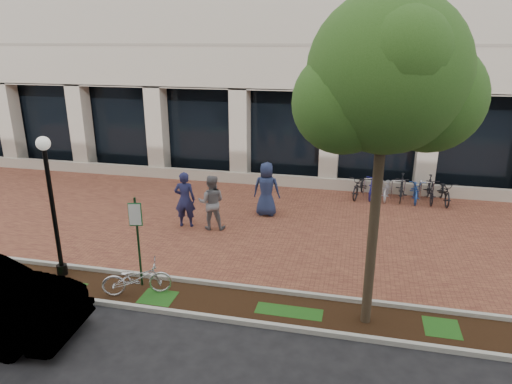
% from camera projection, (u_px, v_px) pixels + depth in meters
% --- Properties ---
extents(ground, '(120.00, 120.00, 0.00)m').
position_uv_depth(ground, '(260.00, 223.00, 16.20)').
color(ground, black).
rests_on(ground, ground).
extents(brick_plaza, '(40.00, 9.00, 0.01)m').
position_uv_depth(brick_plaza, '(260.00, 223.00, 16.20)').
color(brick_plaza, brown).
rests_on(brick_plaza, ground).
extents(planting_strip, '(40.00, 1.50, 0.01)m').
position_uv_depth(planting_strip, '(214.00, 302.00, 11.35)').
color(planting_strip, black).
rests_on(planting_strip, ground).
extents(curb_plaza_side, '(40.00, 0.12, 0.12)m').
position_uv_depth(curb_plaza_side, '(223.00, 285.00, 12.03)').
color(curb_plaza_side, '#AAAAA0').
rests_on(curb_plaza_side, ground).
extents(curb_street_side, '(40.00, 0.12, 0.12)m').
position_uv_depth(curb_street_side, '(204.00, 317.00, 10.64)').
color(curb_street_side, '#AAAAA0').
rests_on(curb_street_side, ground).
extents(parking_sign, '(0.34, 0.07, 2.47)m').
position_uv_depth(parking_sign, '(137.00, 231.00, 11.61)').
color(parking_sign, '#153C1F').
rests_on(parking_sign, ground).
extents(lamppost, '(0.36, 0.36, 3.90)m').
position_uv_depth(lamppost, '(52.00, 200.00, 11.97)').
color(lamppost, black).
rests_on(lamppost, ground).
extents(street_tree, '(3.78, 3.15, 7.16)m').
position_uv_depth(street_tree, '(389.00, 84.00, 8.88)').
color(street_tree, '#473B28').
rests_on(street_tree, ground).
extents(locked_bicycle, '(1.84, 1.23, 0.92)m').
position_uv_depth(locked_bicycle, '(137.00, 278.00, 11.55)').
color(locked_bicycle, silver).
rests_on(locked_bicycle, ground).
extents(pedestrian_left, '(0.78, 0.58, 1.97)m').
position_uv_depth(pedestrian_left, '(185.00, 200.00, 15.66)').
color(pedestrian_left, '#1E214C').
rests_on(pedestrian_left, ground).
extents(pedestrian_mid, '(1.04, 0.87, 1.91)m').
position_uv_depth(pedestrian_mid, '(211.00, 202.00, 15.47)').
color(pedestrian_mid, slate).
rests_on(pedestrian_mid, ground).
extents(pedestrian_right, '(1.00, 0.67, 2.01)m').
position_uv_depth(pedestrian_right, '(266.00, 189.00, 16.68)').
color(pedestrian_right, '#1F2A4F').
rests_on(pedestrian_right, ground).
extents(bollard, '(0.12, 0.12, 0.87)m').
position_uv_depth(bollard, '(420.00, 190.00, 18.38)').
color(bollard, silver).
rests_on(bollard, ground).
extents(bike_rack_cluster, '(4.20, 1.90, 1.05)m').
position_uv_depth(bike_rack_cluster, '(402.00, 188.00, 18.45)').
color(bike_rack_cluster, black).
rests_on(bike_rack_cluster, ground).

